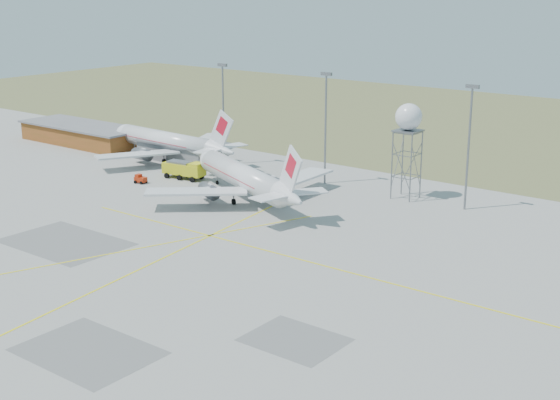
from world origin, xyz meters
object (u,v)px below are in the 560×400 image
Objects in this scene: airliner_main at (245,178)px; radar_tower at (407,146)px; airliner_far at (169,142)px; baggage_tug at (140,180)px; fire_truck at (185,170)px.

radar_tower is at bearing -115.54° from airliner_main.
radar_tower reaches higher than airliner_far.
airliner_far is at bearing 110.75° from baggage_tug.
airliner_main is 0.97× the size of airliner_far.
fire_truck is 8.64m from baggage_tug.
baggage_tug is at bearing -154.33° from radar_tower.
baggage_tug is (-43.91, -21.10, -8.62)m from radar_tower.
airliner_far is at bearing 137.79° from fire_truck.
fire_truck is (-39.73, -13.61, -7.62)m from radar_tower.
radar_tower is 42.68m from fire_truck.
radar_tower is 49.47m from baggage_tug.
airliner_far reaches higher than fire_truck.
airliner_main is 15.14× the size of baggage_tug.
radar_tower is at bearing 16.94° from baggage_tug.
baggage_tug is at bearing -126.68° from fire_truck.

